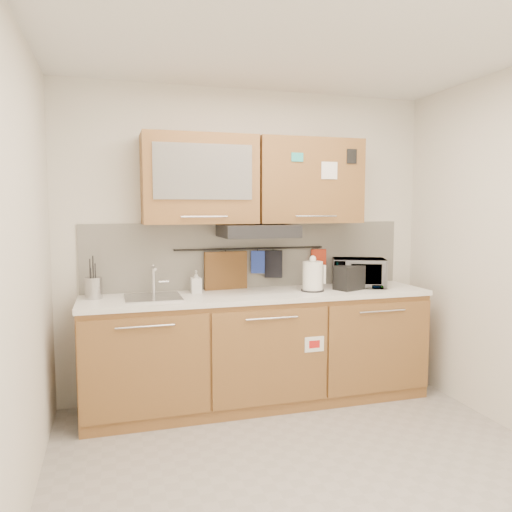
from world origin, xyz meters
TOP-DOWN VIEW (x-y plane):
  - floor at (0.00, 0.00)m, footprint 3.20×3.20m
  - ceiling at (0.00, 0.00)m, footprint 3.20×3.20m
  - wall_back at (0.00, 1.50)m, footprint 3.20×0.00m
  - wall_left at (-1.60, 0.00)m, footprint 0.00×3.00m
  - base_cabinet at (0.00, 1.19)m, footprint 2.80×0.64m
  - countertop at (0.00, 1.19)m, footprint 2.82×0.62m
  - backsplash at (0.00, 1.49)m, footprint 2.80×0.02m
  - upper_cabinets at (-0.00, 1.32)m, footprint 1.82×0.37m
  - range_hood at (0.00, 1.25)m, footprint 0.60×0.46m
  - sink at (-0.85, 1.21)m, footprint 0.42×0.40m
  - utensil_rail at (0.00, 1.45)m, footprint 1.30×0.02m
  - utensil_crock at (-1.28, 1.30)m, footprint 0.14×0.14m
  - kettle at (0.45, 1.15)m, footprint 0.21×0.19m
  - toaster at (0.79, 1.14)m, footprint 0.31×0.25m
  - microwave at (0.92, 1.25)m, footprint 0.53×0.45m
  - soap_bottle at (-0.50, 1.32)m, footprint 0.09×0.09m
  - cutting_board at (-0.22, 1.44)m, footprint 0.37×0.06m
  - oven_mitt at (0.06, 1.44)m, footprint 0.12×0.06m
  - dark_pouch at (0.20, 1.44)m, footprint 0.15×0.10m
  - pot_holder at (0.62, 1.44)m, footprint 0.14×0.03m

SIDE VIEW (x-z plane):
  - floor at x=0.00m, z-range 0.00..0.00m
  - base_cabinet at x=0.00m, z-range -0.03..0.85m
  - countertop at x=0.00m, z-range 0.88..0.92m
  - sink at x=-0.85m, z-range 0.79..1.05m
  - utensil_crock at x=-1.28m, z-range 0.84..1.17m
  - cutting_board at x=-0.22m, z-range 0.78..1.24m
  - soap_bottle at x=-0.50m, z-range 0.92..1.10m
  - toaster at x=0.79m, z-range 0.92..1.13m
  - kettle at x=0.45m, z-range 0.89..1.19m
  - microwave at x=0.92m, z-range 0.92..1.17m
  - dark_pouch at x=0.20m, z-range 1.00..1.24m
  - oven_mitt at x=0.06m, z-range 1.05..1.24m
  - pot_holder at x=0.62m, z-range 1.07..1.24m
  - backsplash at x=0.00m, z-range 0.92..1.48m
  - utensil_rail at x=0.00m, z-range 1.25..1.27m
  - wall_left at x=-1.60m, z-range -0.20..2.80m
  - wall_back at x=0.00m, z-range -0.30..2.90m
  - range_hood at x=0.00m, z-range 1.37..1.47m
  - upper_cabinets at x=0.00m, z-range 1.48..2.18m
  - ceiling at x=0.00m, z-range 2.60..2.60m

